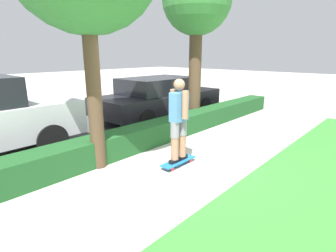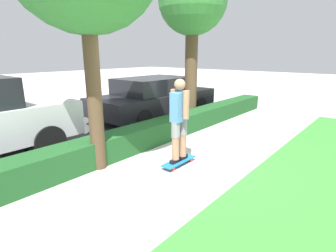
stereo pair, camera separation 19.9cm
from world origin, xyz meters
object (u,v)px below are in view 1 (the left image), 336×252
skateboard (178,162)px  skater_person (179,119)px  tree_mid (197,3)px  parked_car_middle (159,97)px

skateboard → skater_person: (0.00, 0.00, 0.89)m
skateboard → tree_mid: (2.87, 1.79, 3.49)m
tree_mid → skateboard: bearing=-148.0°
skateboard → skater_person: skater_person is taller
skateboard → skater_person: bearing=45.0°
parked_car_middle → tree_mid: bearing=-83.9°
tree_mid → parked_car_middle: bearing=95.7°
skateboard → tree_mid: 4.86m
tree_mid → parked_car_middle: 3.17m
skateboard → parked_car_middle: size_ratio=0.18×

